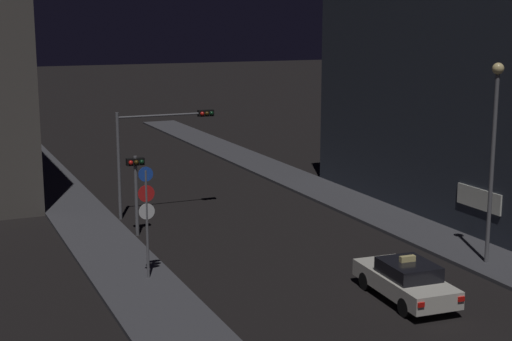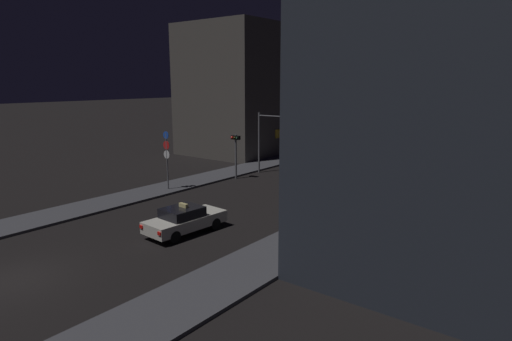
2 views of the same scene
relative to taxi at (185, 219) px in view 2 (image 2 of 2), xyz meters
The scene contains 10 objects.
ground_plane 8.24m from the taxi, 99.23° to the right, with size 300.00×300.00×0.00m, color black.
sidewalk_left 20.67m from the taxi, 113.25° to the left, with size 3.04×58.16×0.15m, color #424247.
sidewalk_right 19.78m from the taxi, 73.78° to the left, with size 3.04×58.16×0.15m, color #424247.
building_facade_left 31.81m from the taxi, 118.27° to the left, with size 10.29×21.18×13.77m.
building_facade_right 15.94m from the taxi, 35.17° to the left, with size 10.94×20.61×10.72m.
taxi is the anchor object (origin of this frame).
traffic_light_overhead 15.73m from the taxi, 106.77° to the left, with size 4.98×0.42×5.25m.
traffic_light_left_kerb 13.41m from the taxi, 118.74° to the left, with size 0.80×0.42×3.65m.
sign_pole_left 9.61m from the taxi, 144.31° to the left, with size 0.62×0.10×4.21m.
street_lamp_near_block 7.01m from the taxi, 19.86° to the left, with size 0.45×0.45×7.85m.
Camera 2 is at (17.69, -6.92, 7.86)m, focal length 30.59 mm.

